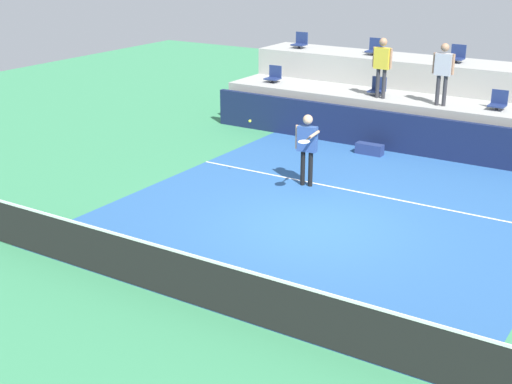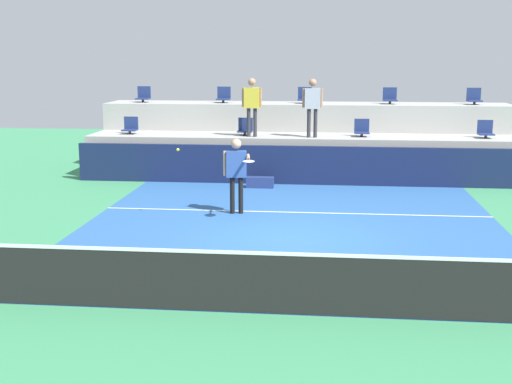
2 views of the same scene
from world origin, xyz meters
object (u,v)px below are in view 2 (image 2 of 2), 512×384
object	(u,v)px
stadium_chair_lower_left	(245,128)
tennis_ball	(178,150)
spectator_in_white	(252,101)
equipment_bag	(260,182)
stadium_chair_lower_far_right	(485,131)
stadium_chair_upper_far_right	(474,98)
stadium_chair_lower_far_left	(130,127)
spectator_leaning_on_rail	(312,102)
stadium_chair_lower_right	(362,129)
stadium_chair_upper_far_left	(143,96)
stadium_chair_upper_left	(224,96)
tennis_player	(237,168)
stadium_chair_upper_right	(390,97)
stadium_chair_upper_center	(305,97)

from	to	relation	value
stadium_chair_lower_left	tennis_ball	distance (m)	5.73
spectator_in_white	equipment_bag	xyz separation A→B (m)	(0.39, -1.48, -2.14)
stadium_chair_lower_far_right	spectator_in_white	world-z (taller)	spectator_in_white
stadium_chair_upper_far_right	tennis_ball	world-z (taller)	stadium_chair_upper_far_right
stadium_chair_upper_far_right	tennis_ball	xyz separation A→B (m)	(-7.87, -7.47, -0.75)
stadium_chair_lower_far_left	spectator_leaning_on_rail	distance (m)	5.66
stadium_chair_lower_far_right	stadium_chair_upper_far_right	world-z (taller)	stadium_chair_upper_far_right
stadium_chair_lower_right	stadium_chair_upper_far_left	distance (m)	7.38
stadium_chair_lower_right	stadium_chair_upper_left	xyz separation A→B (m)	(-4.42, 1.80, 0.85)
tennis_player	spectator_in_white	size ratio (longest dim) A/B	1.02
stadium_chair_upper_far_left	tennis_player	size ratio (longest dim) A/B	0.30
stadium_chair_lower_right	stadium_chair_upper_right	bearing A→B (deg)	62.25
stadium_chair_upper_right	spectator_leaning_on_rail	world-z (taller)	spectator_leaning_on_rail
stadium_chair_upper_right	equipment_bag	distance (m)	5.70
stadium_chair_lower_right	spectator_leaning_on_rail	xyz separation A→B (m)	(-1.47, -0.38, 0.82)
stadium_chair_lower_far_left	stadium_chair_upper_center	bearing A→B (deg)	18.82
tennis_ball	stadium_chair_upper_far_right	bearing A→B (deg)	43.53
stadium_chair_lower_left	stadium_chair_upper_center	world-z (taller)	stadium_chair_upper_center
stadium_chair_upper_far_right	spectator_leaning_on_rail	bearing A→B (deg)	-156.53
stadium_chair_upper_left	spectator_in_white	xyz separation A→B (m)	(1.17, -2.18, -0.02)
stadium_chair_upper_far_left	tennis_ball	bearing A→B (deg)	-69.45
stadium_chair_lower_right	equipment_bag	xyz separation A→B (m)	(-2.85, -1.86, -1.31)
stadium_chair_upper_far_left	spectator_in_white	size ratio (longest dim) A/B	0.30
stadium_chair_upper_far_left	tennis_ball	distance (m)	8.02
stadium_chair_lower_far_right	spectator_leaning_on_rail	distance (m)	5.12
spectator_in_white	stadium_chair_lower_far_left	bearing A→B (deg)	174.25
stadium_chair_lower_far_left	stadium_chair_lower_far_right	bearing A→B (deg)	0.00
stadium_chair_lower_left	stadium_chair_upper_far_left	size ratio (longest dim) A/B	1.00
stadium_chair_upper_left	equipment_bag	bearing A→B (deg)	-66.82
stadium_chair_upper_left	equipment_bag	xyz separation A→B (m)	(1.57, -3.66, -2.16)
stadium_chair_lower_left	stadium_chair_upper_right	xyz separation A→B (m)	(4.43, 1.80, 0.85)
stadium_chair_lower_left	spectator_leaning_on_rail	world-z (taller)	spectator_leaning_on_rail
stadium_chair_lower_far_right	tennis_player	distance (m)	8.38
stadium_chair_upper_right	tennis_ball	world-z (taller)	stadium_chair_upper_right
stadium_chair_lower_left	tennis_ball	bearing A→B (deg)	-98.17
tennis_player	stadium_chair_lower_left	bearing A→B (deg)	94.72
stadium_chair_lower_far_left	stadium_chair_lower_left	world-z (taller)	same
stadium_chair_upper_right	stadium_chair_lower_right	bearing A→B (deg)	-117.75
stadium_chair_lower_left	stadium_chair_lower_far_right	bearing A→B (deg)	0.00
stadium_chair_upper_left	equipment_bag	size ratio (longest dim) A/B	0.68
stadium_chair_lower_left	spectator_in_white	distance (m)	0.94
stadium_chair_lower_left	stadium_chair_upper_right	distance (m)	4.86
stadium_chair_lower_right	stadium_chair_upper_far_right	bearing A→B (deg)	26.79
stadium_chair_lower_far_right	spectator_leaning_on_rail	size ratio (longest dim) A/B	0.30
stadium_chair_lower_left	stadium_chair_lower_right	world-z (taller)	same
spectator_leaning_on_rail	equipment_bag	size ratio (longest dim) A/B	2.24
stadium_chair_lower_far_left	stadium_chair_upper_right	xyz separation A→B (m)	(8.00, 1.80, 0.85)
stadium_chair_upper_left	stadium_chair_upper_far_right	world-z (taller)	same
stadium_chair_lower_far_right	stadium_chair_upper_far_right	distance (m)	1.99
stadium_chair_upper_right	stadium_chair_lower_far_right	bearing A→B (deg)	-34.46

